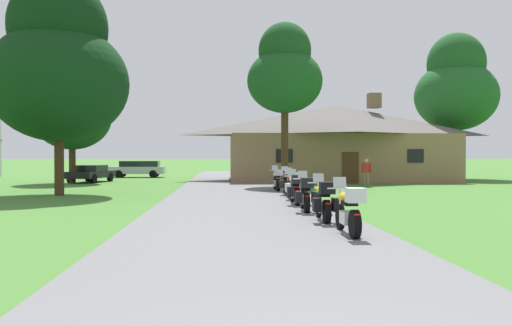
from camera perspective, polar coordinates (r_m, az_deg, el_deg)
name	(u,v)px	position (r m, az deg, el deg)	size (l,w,h in m)	color
ground_plane	(240,198)	(23.40, -1.78, -3.80)	(500.00, 500.00, 0.00)	#42752D
asphalt_driveway	(241,202)	(21.40, -1.62, -4.16)	(6.40, 80.00, 0.06)	slate
motorcycle_yellow_nearest_to_camera	(349,211)	(12.47, 9.92, -5.06)	(0.66, 2.08, 1.30)	black
motorcycle_yellow_second_in_row	(324,202)	(14.89, 7.30, -4.13)	(0.73, 2.08, 1.30)	black
motorcycle_orange_third_in_row	(305,195)	(17.43, 5.34, -3.40)	(0.77, 2.08, 1.30)	black
motorcycle_green_fourth_in_row	(296,190)	(19.88, 4.28, -2.87)	(0.72, 2.08, 1.30)	black
motorcycle_red_fifth_in_row	(293,186)	(22.23, 3.96, -2.48)	(0.78, 2.08, 1.30)	black
motorcycle_red_sixth_in_row	(287,183)	(24.84, 3.32, -2.13)	(0.73, 2.08, 1.30)	black
motorcycle_silver_farthest_in_row	(277,180)	(27.44, 2.25, -1.82)	(0.66, 2.08, 1.30)	black
stone_lodge	(337,142)	(40.03, 8.66, 2.27)	(16.68, 9.23, 6.52)	#896B4C
bystander_red_shirt_near_lodge	(366,171)	(32.44, 11.77, -0.84)	(0.52, 0.33, 1.69)	#75664C
tree_right_of_lodge	(456,86)	(45.80, 20.68, 7.69)	(6.50, 6.50, 11.67)	#422D19
tree_left_near	(59,66)	(27.01, -20.43, 9.69)	(6.51, 6.51, 10.34)	#422D19
tree_by_lodge_front	(285,72)	(32.47, 3.11, 9.68)	(4.54, 4.54, 9.89)	#422D19
tree_left_far	(72,108)	(37.86, -19.15, 5.64)	(5.19, 5.19, 8.50)	#422D19
parked_silver_suv_far_left	(138,168)	(46.33, -12.52, -0.56)	(4.61, 1.93, 1.40)	#ADAFB7
parked_black_sedan_far_left	(91,173)	(38.88, -17.30, -1.04)	(2.69, 4.49, 1.20)	black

